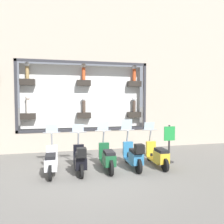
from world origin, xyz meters
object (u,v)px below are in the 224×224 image
at_px(scooter_yellow_0, 158,155).
at_px(scooter_green_2, 107,158).
at_px(scooter_white_4, 51,162).
at_px(scooter_teal_1, 134,156).
at_px(scooter_black_3, 80,159).
at_px(shop_sign_post, 169,143).

distance_m(scooter_yellow_0, scooter_green_2, 1.86).
xyz_separation_m(scooter_green_2, scooter_white_4, (-0.00, 1.86, -0.01)).
xyz_separation_m(scooter_teal_1, scooter_green_2, (0.06, 0.93, -0.04)).
bearing_deg(scooter_black_3, scooter_teal_1, -89.66).
bearing_deg(scooter_black_3, scooter_white_4, 85.82).
relative_size(scooter_teal_1, shop_sign_post, 1.25).
bearing_deg(scooter_teal_1, scooter_green_2, 86.24).
height_order(scooter_green_2, shop_sign_post, scooter_green_2).
height_order(scooter_yellow_0, scooter_black_3, scooter_yellow_0).
distance_m(scooter_yellow_0, shop_sign_post, 0.86).
bearing_deg(scooter_green_2, shop_sign_post, -80.56).
height_order(scooter_yellow_0, scooter_white_4, scooter_white_4).
height_order(scooter_black_3, shop_sign_post, scooter_black_3).
height_order(scooter_yellow_0, scooter_teal_1, scooter_teal_1).
distance_m(scooter_green_2, scooter_black_3, 0.93).
height_order(scooter_green_2, scooter_black_3, scooter_green_2).
bearing_deg(scooter_teal_1, scooter_black_3, 90.34).
distance_m(scooter_teal_1, scooter_white_4, 2.79).
relative_size(scooter_teal_1, scooter_white_4, 1.00).
relative_size(scooter_black_3, scooter_white_4, 1.00).
bearing_deg(shop_sign_post, scooter_green_2, 99.44).
bearing_deg(shop_sign_post, scooter_white_4, 95.52).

